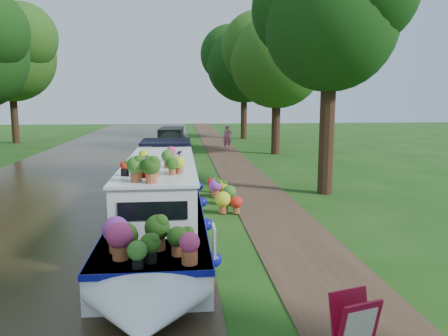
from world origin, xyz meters
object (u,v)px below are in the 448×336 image
Objects in this scene: sandwich_board at (354,334)px; pedestrian_pink at (227,137)px; plant_boat at (161,198)px; second_boat at (171,139)px.

sandwich_board is 25.45m from pedestrian_pink.
second_boat is (-0.10, 20.52, -0.28)m from plant_boat.
plant_boat is at bearing -86.56° from second_boat.
second_boat reaches higher than sandwich_board.
plant_boat is 1.82× the size of second_boat.
pedestrian_pink is (1.01, 25.42, 0.40)m from sandwich_board.
plant_boat is 20.52m from second_boat.
sandwich_board is at bearing -80.64° from second_boat.
sandwich_board is (2.98, -27.34, -0.11)m from second_boat.
pedestrian_pink is (3.88, 18.60, 0.02)m from plant_boat.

